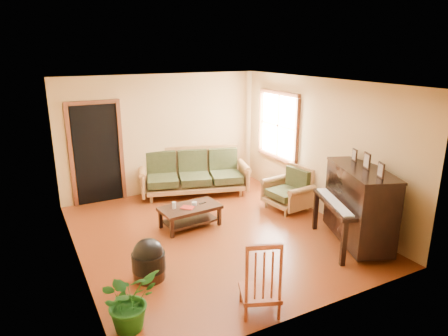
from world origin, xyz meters
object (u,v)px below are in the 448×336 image
red_chair (260,275)px  potted_plant (129,300)px  sofa (194,173)px  piano (359,207)px  coffee_table (190,216)px  armchair (287,189)px  ceramic_crock (237,176)px  footstool (149,264)px

red_chair → potted_plant: size_ratio=1.36×
sofa → piano: piano is taller
sofa → piano: 3.69m
coffee_table → red_chair: red_chair is taller
coffee_table → red_chair: (-0.21, -2.64, 0.30)m
sofa → armchair: 2.09m
armchair → red_chair: red_chair is taller
coffee_table → armchair: size_ratio=1.25×
armchair → ceramic_crock: bearing=84.7°
coffee_table → armchair: (2.05, -0.14, 0.23)m
potted_plant → footstool: bearing=60.4°
ceramic_crock → footstool: bearing=-135.6°
sofa → potted_plant: size_ratio=3.18×
footstool → potted_plant: bearing=-119.6°
piano → red_chair: (-2.36, -0.73, -0.16)m
coffee_table → red_chair: 2.66m
sofa → potted_plant: (-2.46, -3.71, -0.13)m
footstool → ceramic_crock: bearing=44.4°
armchair → red_chair: 3.37m
piano → potted_plant: size_ratio=2.02×
sofa → red_chair: size_ratio=2.34×
armchair → footstool: size_ratio=1.83×
ceramic_crock → potted_plant: bearing=-132.6°
armchair → potted_plant: size_ratio=1.17×
sofa → piano: size_ratio=1.57×
coffee_table → piano: piano is taller
coffee_table → armchair: 2.07m
red_chair → potted_plant: red_chair is taller
piano → ceramic_crock: size_ratio=5.51×
red_chair → ceramic_crock: bearing=85.3°
footstool → ceramic_crock: size_ratio=1.75×
footstool → coffee_table: bearing=47.7°
piano → footstool: (-3.34, 0.60, -0.43)m
footstool → armchair: bearing=19.8°
potted_plant → coffee_table: bearing=52.4°
coffee_table → ceramic_crock: size_ratio=4.00×
coffee_table → ceramic_crock: 2.73m
footstool → ceramic_crock: footstool is taller
coffee_table → piano: 2.91m
red_chair → footstool: bearing=148.0°
red_chair → coffee_table: bearing=107.2°
sofa → ceramic_crock: 1.36m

